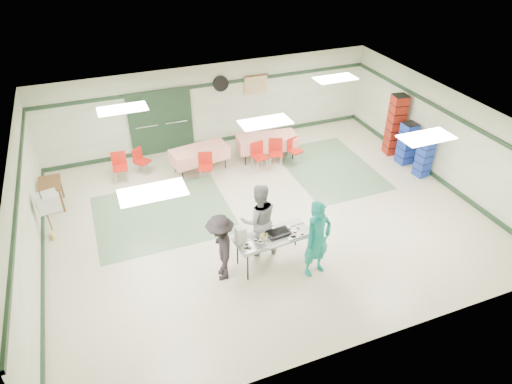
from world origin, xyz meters
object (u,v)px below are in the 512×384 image
object	(u,v)px
dining_table_a	(267,142)
printer_table	(50,186)
volunteer_teal	(317,239)
chair_c	(294,148)
volunteer_dark	(221,248)
chair_d	(206,164)
chair_loose_a	(140,159)
office_printer	(47,202)
serving_table	(273,238)
volunteer_grey	(259,220)
crate_stack_blue_a	(407,143)
crate_stack_blue_b	(425,154)
crate_stack_red	(395,125)
chair_loose_b	(119,164)
chair_b	(258,153)
dining_table_b	(200,154)
chair_a	(276,150)
broom	(46,211)

from	to	relation	value
dining_table_a	printer_table	world-z (taller)	dining_table_a
volunteer_teal	chair_c	bearing A→B (deg)	57.06
volunteer_dark	chair_d	xyz separation A→B (m)	(0.82, 4.07, -0.28)
chair_loose_a	office_printer	distance (m)	3.31
serving_table	chair_loose_a	distance (m)	5.52
volunteer_grey	volunteer_dark	distance (m)	1.18
chair_d	printer_table	bearing A→B (deg)	-165.30
volunteer_dark	dining_table_a	world-z (taller)	volunteer_dark
crate_stack_blue_a	crate_stack_blue_b	xyz separation A→B (m)	(0.00, -0.84, 0.05)
crate_stack_red	crate_stack_blue_b	world-z (taller)	crate_stack_red
volunteer_teal	printer_table	bearing A→B (deg)	124.90
chair_loose_b	chair_b	bearing A→B (deg)	-7.40
chair_c	crate_stack_blue_a	xyz separation A→B (m)	(3.22, -1.30, 0.17)
chair_loose_a	crate_stack_blue_b	world-z (taller)	crate_stack_blue_b
dining_table_b	chair_loose_a	size ratio (longest dim) A/B	2.16
volunteer_grey	chair_a	size ratio (longest dim) A/B	2.04
volunteer_grey	chair_c	bearing A→B (deg)	-119.25
broom	chair_a	bearing A→B (deg)	24.39
chair_loose_b	broom	xyz separation A→B (m)	(-1.96, -2.05, 0.20)
chair_a	volunteer_teal	bearing A→B (deg)	-83.85
dining_table_b	office_printer	size ratio (longest dim) A/B	3.53
volunteer_grey	crate_stack_red	distance (m)	6.52
chair_b	volunteer_dark	bearing A→B (deg)	-129.29
volunteer_grey	crate_stack_blue_b	size ratio (longest dim) A/B	1.27
chair_loose_a	crate_stack_blue_b	size ratio (longest dim) A/B	0.58
volunteer_dark	dining_table_a	distance (m)	5.53
crate_stack_blue_b	printer_table	world-z (taller)	crate_stack_blue_b
volunteer_grey	printer_table	distance (m)	5.84
volunteer_dark	dining_table_b	size ratio (longest dim) A/B	0.90
volunteer_grey	dining_table_a	world-z (taller)	volunteer_grey
chair_c	office_printer	bearing A→B (deg)	172.42
volunteer_dark	printer_table	xyz separation A→B (m)	(-3.41, 4.23, -0.18)
chair_b	printer_table	bearing A→B (deg)	170.48
chair_a	broom	size ratio (longest dim) A/B	0.61
chair_loose_a	broom	xyz separation A→B (m)	(-2.58, -2.23, 0.25)
volunteer_grey	broom	world-z (taller)	volunteer_grey
crate_stack_blue_b	broom	bearing A→B (deg)	174.80
dining_table_b	dining_table_a	bearing A→B (deg)	-9.53
dining_table_b	chair_loose_b	distance (m)	2.35
crate_stack_blue_a	volunteer_grey	bearing A→B (deg)	-158.70
chair_b	chair_d	bearing A→B (deg)	172.15
serving_table	chair_b	bearing A→B (deg)	69.03
volunteer_dark	chair_b	bearing A→B (deg)	160.19
chair_b	office_printer	distance (m)	6.00
chair_c	crate_stack_red	xyz separation A→B (m)	(3.22, -0.62, 0.50)
chair_loose_a	office_printer	xyz separation A→B (m)	(-2.50, -2.12, 0.44)
chair_b	chair_c	bearing A→B (deg)	-8.51
chair_d	printer_table	size ratio (longest dim) A/B	0.99
chair_c	crate_stack_blue_a	bearing A→B (deg)	-38.27
volunteer_teal	printer_table	xyz separation A→B (m)	(-5.40, 4.84, -0.29)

